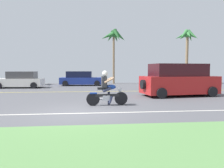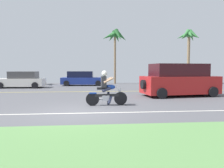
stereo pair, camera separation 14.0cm
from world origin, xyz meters
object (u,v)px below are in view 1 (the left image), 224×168
(motorcyclist, at_px, (107,91))
(suv_nearby, at_px, (178,80))
(parked_car_0, at_px, (20,80))
(parked_car_1, at_px, (81,79))
(palm_tree_1, at_px, (114,38))
(palm_tree_0, at_px, (187,39))

(motorcyclist, bearing_deg, suv_nearby, 32.64)
(motorcyclist, xyz_separation_m, parked_car_0, (-7.14, 10.17, 0.00))
(parked_car_1, xyz_separation_m, palm_tree_1, (3.69, 2.38, 4.60))
(parked_car_0, xyz_separation_m, palm_tree_1, (9.10, 4.64, 4.60))
(palm_tree_1, bearing_deg, motorcyclist, -97.53)
(motorcyclist, distance_m, parked_car_1, 12.55)
(parked_car_0, height_order, parked_car_1, parked_car_0)
(suv_nearby, bearing_deg, parked_car_1, 125.26)
(suv_nearby, xyz_separation_m, parked_car_0, (-12.00, 7.06, -0.29))
(motorcyclist, bearing_deg, palm_tree_0, 52.89)
(parked_car_0, relative_size, palm_tree_0, 0.67)
(parked_car_0, xyz_separation_m, parked_car_1, (5.41, 2.26, -0.01))
(parked_car_1, xyz_separation_m, palm_tree_0, (12.10, 1.27, 4.51))
(palm_tree_0, bearing_deg, palm_tree_1, 172.50)
(parked_car_1, bearing_deg, motorcyclist, -82.10)
(suv_nearby, height_order, palm_tree_1, palm_tree_1)
(motorcyclist, distance_m, palm_tree_1, 15.64)
(suv_nearby, height_order, parked_car_1, suv_nearby)
(suv_nearby, xyz_separation_m, palm_tree_0, (5.51, 10.59, 4.21))
(parked_car_0, bearing_deg, parked_car_1, 22.69)
(suv_nearby, xyz_separation_m, parked_car_1, (-6.59, 9.32, -0.30))
(palm_tree_1, bearing_deg, palm_tree_0, -7.50)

